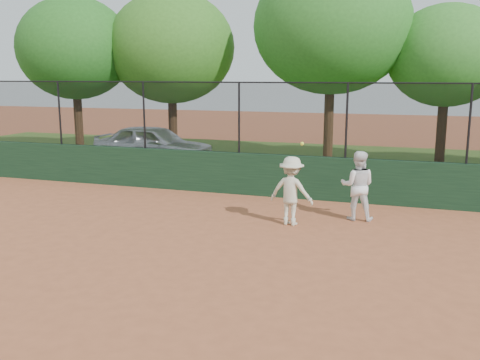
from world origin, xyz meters
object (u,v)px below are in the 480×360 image
(parked_car, at_px, (154,145))
(tree_3, at_px, (447,56))
(tree_0, at_px, (74,49))
(tree_1, at_px, (171,48))
(player_second, at_px, (358,186))
(tree_2, at_px, (332,26))
(player_main, at_px, (291,191))

(parked_car, height_order, tree_3, tree_3)
(tree_0, bearing_deg, tree_1, 15.99)
(player_second, height_order, tree_2, tree_2)
(tree_1, bearing_deg, tree_3, 3.00)
(tree_2, bearing_deg, player_main, -86.26)
(player_second, distance_m, tree_0, 14.21)
(parked_car, xyz_separation_m, tree_1, (-0.18, 2.08, 3.67))
(tree_3, bearing_deg, tree_2, -172.42)
(tree_3, bearing_deg, tree_0, -173.45)
(parked_car, xyz_separation_m, player_main, (6.80, -6.36, 0.01))
(parked_car, height_order, tree_1, tree_1)
(parked_car, height_order, player_main, player_main)
(player_main, relative_size, tree_2, 0.26)
(tree_1, xyz_separation_m, tree_3, (10.43, 0.55, -0.42))
(player_second, xyz_separation_m, tree_1, (-8.36, 7.51, 3.63))
(parked_car, height_order, tree_2, tree_2)
(parked_car, relative_size, tree_3, 0.78)
(player_second, xyz_separation_m, tree_2, (-1.93, 7.53, 4.29))
(player_second, relative_size, tree_1, 0.25)
(tree_1, bearing_deg, player_main, -50.39)
(player_second, bearing_deg, tree_3, -109.03)
(player_main, bearing_deg, tree_3, 68.99)
(parked_car, bearing_deg, tree_3, -75.26)
(tree_1, height_order, tree_2, tree_2)
(tree_1, xyz_separation_m, tree_2, (6.43, 0.01, 0.67))
(parked_car, distance_m, tree_1, 4.22)
(tree_0, bearing_deg, player_main, -34.28)
(tree_0, height_order, tree_2, tree_2)
(player_main, height_order, tree_1, tree_1)
(player_second, distance_m, tree_3, 8.92)
(parked_car, distance_m, tree_0, 5.49)
(parked_car, distance_m, player_main, 9.31)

